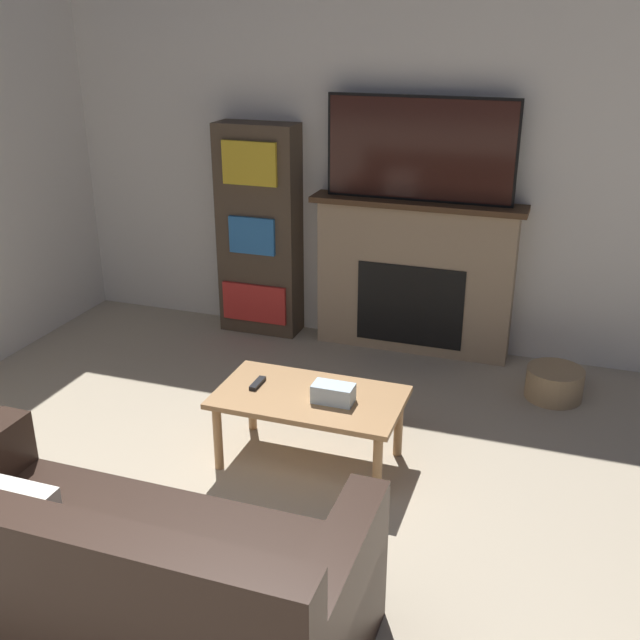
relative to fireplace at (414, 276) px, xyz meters
The scene contains 9 objects.
wall_back 0.88m from the fireplace, 159.83° to the left, with size 5.74×0.06×2.70m.
fireplace is the anchor object (origin of this frame).
tv 0.91m from the fireplace, 90.00° to the right, with size 1.31×0.03×0.71m.
couch 3.24m from the fireplace, 97.69° to the right, with size 1.84×0.93×0.86m.
coffee_table 1.72m from the fireplace, 96.59° to the right, with size 1.02×0.58×0.42m.
tissue_box 1.73m from the fireplace, 91.69° to the right, with size 0.22×0.12×0.10m.
remote_control 1.77m from the fireplace, 106.77° to the right, with size 0.04×0.15×0.02m.
bookshelf 1.23m from the fireplace, behind, with size 0.61×0.29×1.61m.
storage_basket 1.24m from the fireplace, 23.90° to the right, with size 0.37×0.37×0.20m.
Camera 1 is at (1.42, -1.31, 2.33)m, focal length 42.00 mm.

